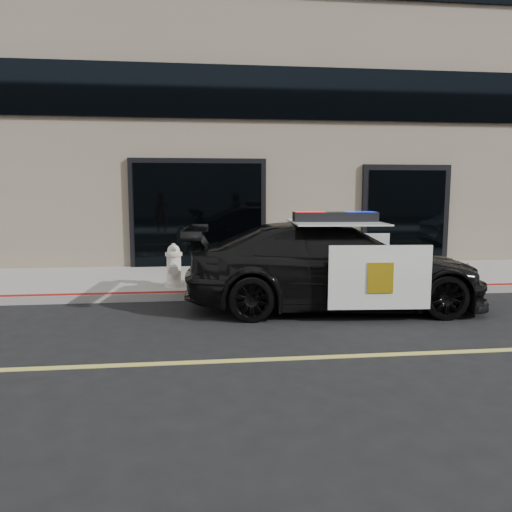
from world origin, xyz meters
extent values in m
plane|color=black|center=(0.00, 0.00, 0.00)|extent=(120.00, 120.00, 0.00)
cube|color=gray|center=(0.00, 5.25, 0.07)|extent=(60.00, 3.50, 0.15)
cube|color=#756856|center=(0.00, 10.50, 6.00)|extent=(60.00, 7.00, 12.00)
imported|color=black|center=(1.34, 2.59, 0.75)|extent=(2.90, 5.52, 1.51)
cube|color=white|center=(1.76, 1.47, 0.73)|extent=(1.61, 0.16, 1.01)
cube|color=white|center=(1.92, 3.63, 0.73)|extent=(1.61, 0.16, 1.01)
cube|color=white|center=(1.34, 2.59, 1.52)|extent=(1.64, 1.92, 0.03)
cube|color=gold|center=(1.76, 1.44, 0.73)|extent=(0.40, 0.04, 0.48)
cube|color=black|center=(1.34, 2.59, 1.61)|extent=(1.47, 0.49, 0.18)
cube|color=red|center=(0.90, 2.62, 1.62)|extent=(0.53, 0.36, 0.16)
cube|color=#0C19CC|center=(1.78, 2.56, 1.62)|extent=(0.53, 0.36, 0.16)
cylinder|color=silver|center=(-1.52, 4.18, 0.19)|extent=(0.39, 0.39, 0.09)
cylinder|color=silver|center=(-1.52, 4.18, 0.51)|extent=(0.28, 0.28, 0.55)
cylinder|color=silver|center=(-1.52, 4.18, 0.80)|extent=(0.34, 0.34, 0.07)
sphere|color=silver|center=(-1.52, 4.18, 0.87)|extent=(0.25, 0.25, 0.25)
cylinder|color=silver|center=(-1.52, 4.18, 0.98)|extent=(0.08, 0.08, 0.08)
cylinder|color=silver|center=(-1.52, 4.36, 0.59)|extent=(0.14, 0.13, 0.14)
cylinder|color=silver|center=(-1.52, 3.99, 0.59)|extent=(0.14, 0.13, 0.14)
cylinder|color=silver|center=(-1.52, 3.96, 0.51)|extent=(0.19, 0.15, 0.19)
camera|label=1|loc=(-1.04, -5.85, 2.06)|focal=35.00mm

